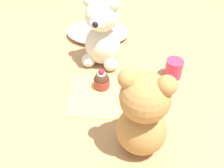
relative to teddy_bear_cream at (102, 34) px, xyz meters
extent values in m
plane|color=tan|center=(0.05, -0.18, -0.12)|extent=(4.00, 4.00, 0.00)
cube|color=#E0D166|center=(0.05, -0.18, -0.12)|extent=(0.27, 0.19, 0.01)
ellipsoid|color=silver|center=(-0.04, 0.18, -0.10)|extent=(0.26, 0.19, 0.04)
ellipsoid|color=silver|center=(0.00, 0.00, -0.05)|extent=(0.15, 0.14, 0.15)
sphere|color=silver|center=(0.00, 0.00, 0.07)|extent=(0.11, 0.11, 0.11)
ellipsoid|color=silver|center=(-0.01, -0.04, 0.06)|extent=(0.06, 0.06, 0.04)
sphere|color=black|center=(-0.01, -0.06, 0.07)|extent=(0.02, 0.02, 0.02)
sphere|color=silver|center=(-0.04, 0.01, 0.11)|extent=(0.04, 0.04, 0.04)
sphere|color=silver|center=(0.04, 0.00, 0.11)|extent=(0.04, 0.04, 0.04)
sphere|color=silver|center=(-0.05, -0.03, -0.10)|extent=(0.05, 0.05, 0.05)
sphere|color=silver|center=(0.03, -0.04, -0.10)|extent=(0.05, 0.05, 0.05)
ellipsoid|color=#B78447|center=(0.14, -0.37, -0.05)|extent=(0.14, 0.13, 0.14)
sphere|color=#B78447|center=(0.14, -0.37, 0.07)|extent=(0.12, 0.12, 0.12)
ellipsoid|color=#B78447|center=(0.14, -0.32, 0.06)|extent=(0.06, 0.06, 0.04)
sphere|color=black|center=(0.15, -0.30, 0.07)|extent=(0.02, 0.02, 0.02)
sphere|color=#B78447|center=(0.18, -0.37, 0.12)|extent=(0.04, 0.04, 0.04)
sphere|color=#B78447|center=(0.10, -0.36, 0.12)|extent=(0.04, 0.04, 0.04)
sphere|color=#B78447|center=(0.18, -0.33, -0.10)|extent=(0.05, 0.05, 0.05)
sphere|color=#B78447|center=(0.10, -0.32, -0.10)|extent=(0.05, 0.05, 0.05)
cylinder|color=#993333|center=(0.01, -0.14, -0.10)|extent=(0.05, 0.05, 0.03)
sphere|color=#472819|center=(0.01, -0.14, -0.08)|extent=(0.05, 0.05, 0.05)
cylinder|color=white|center=(0.01, -0.14, -0.06)|extent=(0.03, 0.03, 0.00)
sphere|color=red|center=(0.01, -0.14, -0.05)|extent=(0.02, 0.02, 0.02)
cylinder|color=silver|center=(0.13, -0.20, -0.11)|extent=(0.08, 0.08, 0.01)
cylinder|color=#993333|center=(0.13, -0.20, -0.09)|extent=(0.06, 0.06, 0.03)
sphere|color=#472819|center=(0.13, -0.20, -0.08)|extent=(0.05, 0.05, 0.05)
cylinder|color=white|center=(0.13, -0.20, -0.05)|extent=(0.03, 0.03, 0.00)
sphere|color=red|center=(0.13, -0.20, -0.04)|extent=(0.02, 0.02, 0.02)
cylinder|color=#DB3356|center=(0.25, -0.06, -0.09)|extent=(0.06, 0.06, 0.07)
camera|label=1|loc=(0.09, -0.77, 0.48)|focal=42.00mm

